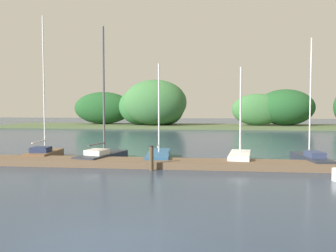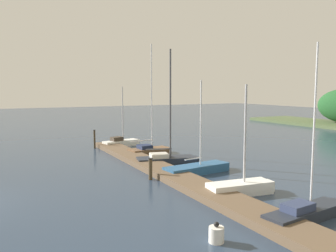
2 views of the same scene
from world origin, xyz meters
TOP-DOWN VIEW (x-y plane):
  - ground at (0.00, 0.00)m, footprint 160.00×160.00m
  - dock_pier at (0.00, 10.89)m, footprint 25.49×1.80m
  - far_shore at (3.65, 43.40)m, footprint 54.15×8.19m
  - sailboat_1 at (-7.39, 12.85)m, footprint 1.51×3.40m
  - sailboat_2 at (-3.69, 12.45)m, footprint 2.24×4.33m
  - sailboat_3 at (-0.51, 12.91)m, footprint 1.58×4.46m
  - sailboat_4 at (4.04, 12.47)m, footprint 1.45×3.46m
  - sailboat_5 at (7.78, 12.57)m, footprint 1.41×4.33m
  - mooring_piling_1 at (-0.40, 9.66)m, footprint 0.24×0.24m

SIDE VIEW (x-z plane):
  - ground at x=0.00m, z-range 0.00..0.00m
  - dock_pier at x=0.00m, z-range 0.00..0.35m
  - sailboat_3 at x=-0.51m, z-range -2.48..3.05m
  - sailboat_5 at x=7.78m, z-range -3.05..3.70m
  - sailboat_4 at x=4.04m, z-range -2.26..2.98m
  - sailboat_1 at x=-7.39m, z-range -3.85..4.56m
  - sailboat_2 at x=-3.69m, z-range -3.43..4.20m
  - mooring_piling_1 at x=-0.40m, z-range 0.01..1.22m
  - far_shore at x=3.65m, z-range -0.53..6.34m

